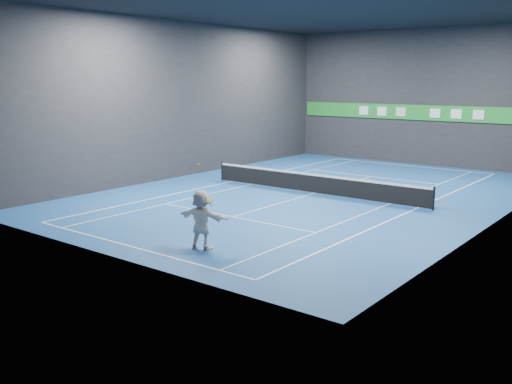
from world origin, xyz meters
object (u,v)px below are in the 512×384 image
Objects in this scene: tennis_racket at (209,202)px; tennis_ball at (198,164)px; tennis_net at (314,183)px; player at (201,220)px.

tennis_ball is at bearing 164.60° from tennis_racket.
tennis_racket reaches higher than tennis_net.
tennis_ball is at bearing -46.72° from player.
player is 0.71m from tennis_racket.
tennis_ball is 0.01× the size of tennis_net.
tennis_ball is 1.36m from tennis_racket.
player is 10.77m from tennis_net.
tennis_racket is (0.60, -0.17, -1.21)m from tennis_ball.
tennis_racket is (0.31, 0.05, 0.64)m from player.
tennis_racket is at bearing 178.22° from player.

